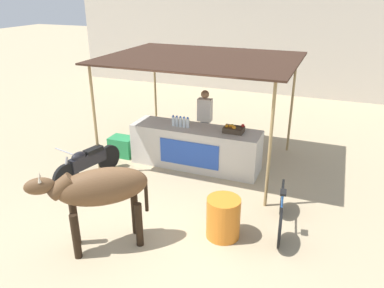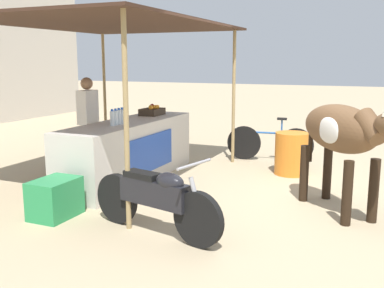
% 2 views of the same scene
% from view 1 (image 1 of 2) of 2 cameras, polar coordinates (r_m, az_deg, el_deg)
% --- Properties ---
extents(ground_plane, '(60.00, 60.00, 0.00)m').
position_cam_1_polar(ground_plane, '(7.16, -5.94, -10.54)').
color(ground_plane, tan).
extents(building_wall_far, '(16.00, 0.50, 5.01)m').
position_cam_1_polar(building_wall_far, '(15.19, 11.09, 17.06)').
color(building_wall_far, beige).
rests_on(building_wall_far, ground).
extents(stall_counter, '(3.00, 0.82, 0.96)m').
position_cam_1_polar(stall_counter, '(8.70, 0.51, -0.49)').
color(stall_counter, beige).
rests_on(stall_counter, ground).
extents(stall_awning, '(4.20, 3.20, 2.51)m').
position_cam_1_polar(stall_awning, '(8.41, 1.32, 12.44)').
color(stall_awning, '#382319').
rests_on(stall_awning, ground).
extents(water_bottle_row, '(0.43, 0.07, 0.25)m').
position_cam_1_polar(water_bottle_row, '(8.57, -1.77, 3.39)').
color(water_bottle_row, silver).
rests_on(water_bottle_row, stall_counter).
extents(fruit_crate, '(0.44, 0.32, 0.18)m').
position_cam_1_polar(fruit_crate, '(8.29, 6.37, 2.26)').
color(fruit_crate, '#3F3326').
rests_on(fruit_crate, stall_counter).
extents(vendor_behind_counter, '(0.34, 0.22, 1.65)m').
position_cam_1_polar(vendor_behind_counter, '(9.24, 1.94, 3.37)').
color(vendor_behind_counter, '#383842').
rests_on(vendor_behind_counter, ground).
extents(cooler_box, '(0.60, 0.44, 0.48)m').
position_cam_1_polar(cooler_box, '(9.52, -10.56, -0.34)').
color(cooler_box, '#268C4C').
rests_on(cooler_box, ground).
extents(water_barrel, '(0.57, 0.57, 0.72)m').
position_cam_1_polar(water_barrel, '(6.40, 4.78, -11.14)').
color(water_barrel, orange).
rests_on(water_barrel, ground).
extents(cow, '(1.63, 1.45, 1.44)m').
position_cam_1_polar(cow, '(5.99, -14.01, -6.77)').
color(cow, brown).
rests_on(cow, ground).
extents(motorcycle_parked, '(0.64, 1.77, 0.90)m').
position_cam_1_polar(motorcycle_parked, '(8.39, -15.68, -2.70)').
color(motorcycle_parked, black).
rests_on(motorcycle_parked, ground).
extents(bicycle_leaning, '(0.25, 1.65, 0.85)m').
position_cam_1_polar(bicycle_leaning, '(6.75, 13.42, -9.85)').
color(bicycle_leaning, black).
rests_on(bicycle_leaning, ground).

